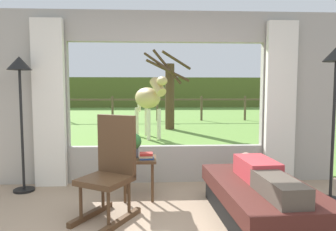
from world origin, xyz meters
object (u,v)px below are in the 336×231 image
Objects in this scene: rocking_chair at (111,168)px; floor_lamp_left at (20,83)px; horse at (149,98)px; pasture_tree at (169,92)px; floor_lamp_right at (336,77)px; side_table at (139,165)px; recliner_sofa at (261,201)px; reclining_person at (263,174)px; book_stack at (146,156)px; potted_plant at (133,143)px.

rocking_chair is 0.61× the size of floor_lamp_left.
pasture_tree is (0.70, 1.89, 0.19)m from horse.
floor_lamp_left is 0.96× the size of floor_lamp_right.
floor_lamp_left is at bearing 168.14° from side_table.
reclining_person reaches higher than recliner_sofa.
floor_lamp_left is (-2.93, 1.17, 0.97)m from reclining_person.
pasture_tree is at bearing -135.82° from horse.
rocking_chair is at bearing -125.19° from book_stack.
horse is at bearing 99.34° from recliner_sofa.
floor_lamp_right reaches higher than reclining_person.
floor_lamp_right is at bearing -5.51° from side_table.
reclining_person is 1.62m from floor_lamp_right.
potted_plant is 4.83m from horse.
potted_plant reaches higher than recliner_sofa.
floor_lamp_left is at bearing 166.90° from book_stack.
side_table is 1.96m from floor_lamp_left.
side_table is 1.63× the size of potted_plant.
recliner_sofa is at bearing 86.76° from reclining_person.
pasture_tree is (-0.56, 7.55, 1.12)m from recliner_sofa.
rocking_chair is 0.58× the size of floor_lamp_right.
pasture_tree reaches higher than book_stack.
side_table is 4.92m from horse.
reclining_person is 0.75× the size of floor_lamp_right.
floor_lamp_left is at bearing 169.71° from potted_plant.
floor_lamp_right is 5.63m from horse.
floor_lamp_left is at bearing 44.21° from horse.
potted_plant is (-1.40, 0.85, 0.48)m from recliner_sofa.
reclining_person is 5.88m from horse.
floor_lamp_right is at bearing -8.07° from floor_lamp_left.
recliner_sofa is at bearing -85.72° from pasture_tree.
floor_lamp_left is 0.67× the size of pasture_tree.
potted_plant is 0.18× the size of horse.
floor_lamp_right reaches higher than rocking_chair.
book_stack is 4.96m from horse.
floor_lamp_left reaches higher than potted_plant.
floor_lamp_right reaches higher than floor_lamp_left.
horse is at bearing 90.39° from book_stack.
pasture_tree reaches higher than side_table.
horse is at bearing 116.16° from rocking_chair.
pasture_tree is at bearing 69.80° from floor_lamp_left.
book_stack reaches higher than side_table.
recliner_sofa is at bearing -20.99° from floor_lamp_left.
rocking_chair is at bearing -34.99° from floor_lamp_left.
pasture_tree is (1.04, 7.35, 0.80)m from rocking_chair.
floor_lamp_left is at bearing 154.93° from reclining_person.
horse reaches higher than reclining_person.
side_table is 2.68m from floor_lamp_right.
pasture_tree is (-1.66, 6.99, -0.21)m from floor_lamp_right.
reclining_person is at bearing -21.83° from floor_lamp_left.
horse is (0.34, 5.46, 0.61)m from rocking_chair.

